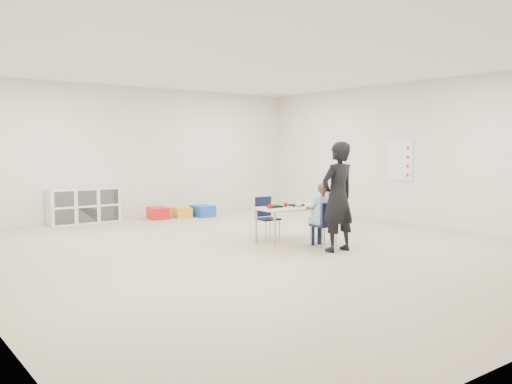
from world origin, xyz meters
TOP-DOWN VIEW (x-y plane):
  - room at (0.00, 0.00)m, footprint 9.00×9.02m
  - table at (0.73, 0.08)m, footprint 1.29×0.71m
  - chair_near at (0.85, -0.46)m, footprint 0.35×0.33m
  - chair_far at (0.62, 0.63)m, footprint 0.35×0.33m
  - child at (0.85, -0.46)m, footprint 0.49×0.49m
  - lunch_tray_near at (0.82, 0.15)m, footprint 0.23×0.17m
  - lunch_tray_far at (0.41, 0.20)m, footprint 0.23×0.17m
  - milk_carton at (0.71, -0.03)m, footprint 0.07×0.07m
  - bread_roll at (1.03, -0.04)m, footprint 0.09×0.09m
  - apple_near at (0.58, 0.13)m, footprint 0.07×0.07m
  - apple_far at (0.24, 0.09)m, footprint 0.07×0.07m
  - cubby_shelf at (-1.20, 4.28)m, footprint 1.40×0.40m
  - rules_poster at (3.98, 0.60)m, footprint 0.02×0.60m
  - adult at (0.75, -0.85)m, footprint 0.59×0.39m
  - bin_red at (0.28, 3.98)m, footprint 0.47×0.56m
  - bin_yellow at (0.80, 3.90)m, footprint 0.40×0.48m
  - bin_blue at (1.23, 3.74)m, footprint 0.39×0.50m

SIDE VIEW (x-z plane):
  - bin_yellow at x=0.80m, z-range 0.00..0.21m
  - bin_red at x=0.28m, z-range 0.00..0.24m
  - bin_blue at x=1.23m, z-range 0.00..0.25m
  - table at x=0.73m, z-range 0.00..0.58m
  - chair_near at x=0.85m, z-range 0.00..0.69m
  - chair_far at x=0.62m, z-range 0.00..0.69m
  - cubby_shelf at x=-1.20m, z-range 0.00..0.70m
  - child at x=0.85m, z-range 0.00..1.09m
  - lunch_tray_near at x=0.82m, z-range 0.58..0.61m
  - lunch_tray_far at x=0.41m, z-range 0.58..0.61m
  - bread_roll at x=1.03m, z-range 0.58..0.64m
  - apple_near at x=0.58m, z-range 0.58..0.65m
  - apple_far at x=0.24m, z-range 0.58..0.65m
  - milk_carton at x=0.71m, z-range 0.58..0.68m
  - adult at x=0.75m, z-range 0.00..1.60m
  - rules_poster at x=3.98m, z-range 0.85..1.65m
  - room at x=0.00m, z-range 0.00..2.80m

